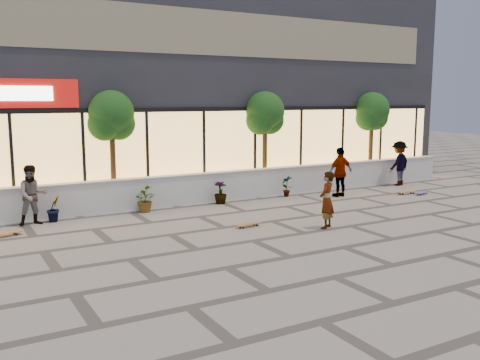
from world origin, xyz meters
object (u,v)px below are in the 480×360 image
tree_midwest (112,119)px  skater_left (33,195)px  skateboard_left (5,233)px  skater_right_far (399,163)px  skateboard_right_near (407,192)px  skater_center (327,200)px  skateboard_right_far (422,193)px  skater_right_near (340,172)px  tree_east (372,114)px  skateboard_center (249,224)px  tree_mideast (265,116)px

tree_midwest → skater_left: (-2.79, -1.40, -2.11)m
skateboard_left → skater_right_far: bearing=-9.9°
tree_midwest → skateboard_right_near: size_ratio=4.43×
skater_center → skater_right_far: (7.44, 4.49, 0.13)m
skateboard_right_far → skater_right_near: bearing=142.3°
tree_east → skater_right_far: size_ratio=2.09×
tree_east → skateboard_left: (-15.17, -2.45, -2.90)m
skater_right_far → skateboard_center: 9.91m
tree_mideast → skateboard_right_near: 6.20m
tree_mideast → skater_right_near: size_ratio=2.11×
skater_center → skateboard_center: (-1.86, 1.18, -0.73)m
tree_mideast → tree_east: 5.50m
skateboard_center → tree_mideast: bearing=46.8°
tree_midwest → tree_mideast: 6.00m
skateboard_right_near → tree_east: bearing=79.2°
skater_center → tree_midwest: bearing=-86.3°
tree_midwest → skateboard_right_near: bearing=-16.6°
tree_mideast → skater_right_far: tree_mideast is taller
skater_right_far → skateboard_center: (-9.30, -3.31, -0.86)m
tree_midwest → skater_center: tree_midwest is taller
skater_center → skateboard_left: 8.78m
skater_right_far → skateboard_left: (-15.48, -1.05, -0.85)m
tree_mideast → skateboard_left: 10.39m
skateboard_right_near → skateboard_left: bearing=-175.8°
tree_midwest → skater_right_far: (11.81, -1.40, -2.05)m
skater_right_near → tree_mideast: bearing=-51.9°
skater_center → skateboard_center: size_ratio=1.97×
skater_left → skater_right_far: bearing=-2.7°
skater_right_near → skateboard_right_far: bearing=155.4°
skateboard_center → skater_right_near: bearing=17.8°
tree_east → skater_right_far: tree_east is taller
skater_center → skateboard_left: bearing=-56.1°
tree_mideast → skater_center: 6.49m
tree_east → skater_right_near: tree_east is taller
tree_east → skateboard_right_far: (-0.56, -3.47, -2.91)m
tree_midwest → skater_left: size_ratio=2.23×
skater_left → skateboard_left: skater_left is taller
skateboard_center → skateboard_right_near: size_ratio=0.93×
tree_midwest → skater_right_far: tree_midwest is taller
skater_left → skater_right_far: (14.60, 0.00, 0.06)m
skater_right_near → skateboard_right_near: bearing=158.6°
skater_center → skateboard_right_far: 7.04m
skater_left → skateboard_center: size_ratio=2.14×
skater_center → skateboard_left: skater_center is taller
skater_left → skateboard_left: size_ratio=1.97×
skateboard_left → tree_east: bearing=-4.6°
tree_east → skateboard_center: tree_east is taller
tree_east → skater_center: size_ratio=2.42×
skater_left → skateboard_right_near: 13.43m
tree_east → skateboard_center: bearing=-152.3°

